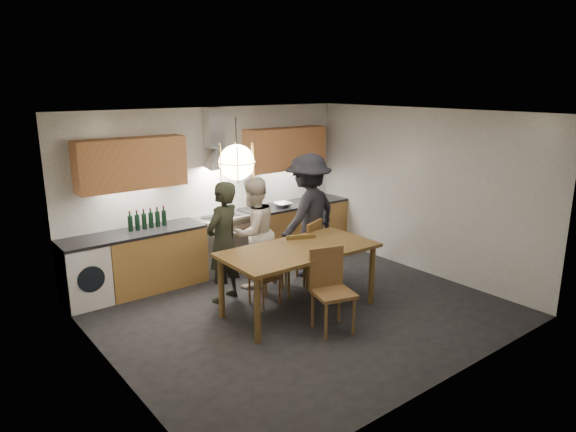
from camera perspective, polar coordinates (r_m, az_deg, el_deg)
ground at (r=7.04m, az=1.26°, el=-10.30°), size 5.00×5.00×0.00m
room_shell at (r=6.51m, az=1.35°, el=3.46°), size 5.02×4.52×2.61m
counter_run at (r=8.39m, az=-7.06°, el=-2.97°), size 5.00×0.62×0.90m
range_stove at (r=8.38m, az=-7.18°, el=-3.06°), size 0.90×0.60×0.92m
wall_fixtures at (r=8.17m, az=-7.94°, el=6.76°), size 4.30×0.54×1.10m
pendant_lamp at (r=5.79m, az=-5.72°, el=5.96°), size 0.43×0.43×0.70m
dining_table at (r=6.74m, az=1.23°, el=-4.41°), size 2.08×1.08×0.87m
chair_back_left at (r=7.00m, az=-2.24°, el=-6.34°), size 0.39×0.39×0.81m
chair_back_mid at (r=7.30m, az=1.18°, el=-4.88°), size 0.55×0.55×0.93m
chair_back_right at (r=7.69m, az=2.17°, el=-3.58°), size 0.59×0.59×0.99m
chair_front at (r=6.34m, az=4.68°, el=-7.50°), size 0.57×0.57×1.02m
person_left at (r=7.10m, az=-7.21°, el=-2.89°), size 0.72×0.61×1.69m
person_mid at (r=7.58m, az=-3.86°, el=-1.88°), size 0.89×0.75×1.64m
person_right at (r=8.00m, az=2.27°, el=0.08°), size 1.39×1.01×1.93m
mixing_bowl at (r=8.80m, az=-0.57°, el=1.26°), size 0.32×0.32×0.07m
stock_pot at (r=9.27m, az=2.57°, el=2.15°), size 0.27×0.27×0.15m
wine_bottles at (r=7.75m, az=-15.35°, el=-0.27°), size 0.59×0.07×0.29m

